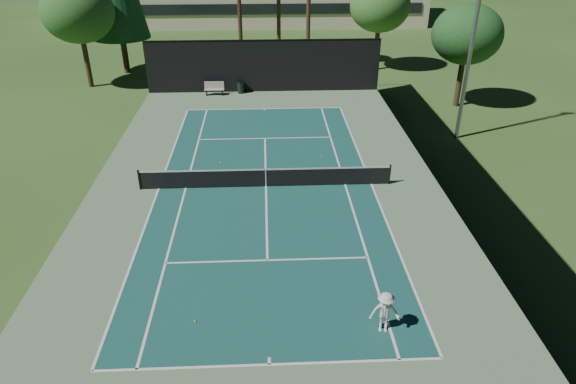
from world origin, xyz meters
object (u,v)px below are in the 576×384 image
tennis_ball_c (321,156)px  tennis_ball_d (192,154)px  tennis_ball_b (220,163)px  tennis_ball_a (195,321)px  tennis_net (266,177)px  park_bench (214,88)px  trash_bin (241,87)px  player (385,312)px

tennis_ball_c → tennis_ball_d: 7.54m
tennis_ball_b → tennis_ball_a: bearing=-90.0°
tennis_net → park_bench: (-3.83, 15.34, -0.01)m
tennis_ball_c → tennis_ball_d: size_ratio=0.90×
trash_bin → tennis_ball_a: bearing=-91.6°
tennis_ball_b → tennis_net: bearing=-49.2°
player → tennis_net: bearing=116.6°
player → tennis_ball_c: size_ratio=26.46×
player → tennis_ball_b: bearing=121.9°
park_bench → trash_bin: (2.03, 0.34, -0.07)m
tennis_ball_a → tennis_ball_b: 12.78m
tennis_net → tennis_ball_d: tennis_net is taller
tennis_net → tennis_ball_a: 10.18m
tennis_ball_d → park_bench: 11.16m
trash_bin → tennis_ball_c: bearing=-67.3°
tennis_ball_a → tennis_ball_b: bearing=90.0°
tennis_ball_a → tennis_ball_c: tennis_ball_a is taller
tennis_net → player: player is taller
tennis_ball_c → trash_bin: bearing=112.7°
tennis_ball_c → tennis_ball_a: bearing=-113.3°
tennis_net → player: (3.87, -10.54, 0.23)m
player → tennis_ball_c: player is taller
tennis_ball_b → trash_bin: 12.78m
park_bench → tennis_ball_c: bearing=-58.9°
trash_bin → tennis_ball_b: bearing=-93.3°
player → trash_bin: bearing=108.6°
tennis_net → tennis_ball_d: 6.01m
park_bench → trash_bin: 2.06m
tennis_ball_c → park_bench: bearing=121.1°
tennis_ball_a → trash_bin: trash_bin is taller
tennis_ball_d → trash_bin: size_ratio=0.07×
trash_bin → tennis_net: bearing=-83.4°
tennis_ball_d → player: bearing=-61.1°
player → tennis_ball_a: 6.48m
tennis_ball_c → trash_bin: size_ratio=0.06×
tennis_ball_a → trash_bin: (0.73, 25.53, 0.44)m
tennis_net → park_bench: bearing=104.0°
tennis_ball_a → park_bench: bearing=93.0°
tennis_ball_a → tennis_ball_c: size_ratio=1.23×
tennis_ball_a → tennis_ball_b: size_ratio=1.01×
player → trash_bin: size_ratio=1.67×
tennis_ball_a → player: bearing=-6.2°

